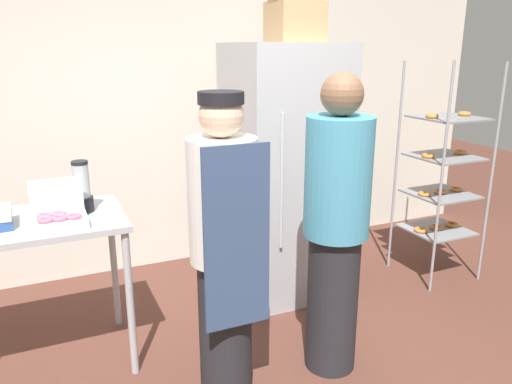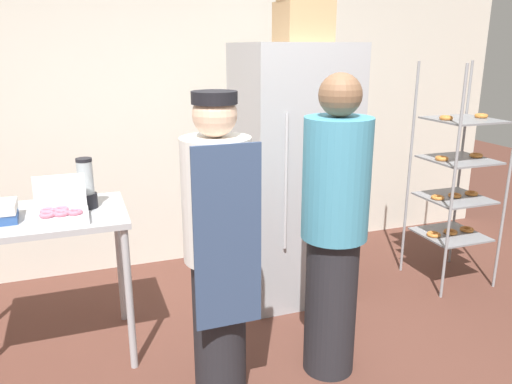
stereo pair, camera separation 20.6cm
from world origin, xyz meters
The scene contains 9 objects.
back_wall centered at (0.00, 2.44, 1.49)m, with size 6.40×0.12×2.99m, color silver.
refrigerator centered at (0.62, 1.49, 0.96)m, with size 0.79×0.77×1.91m.
baking_rack centered at (1.94, 1.21, 0.86)m, with size 0.55×0.54×1.78m.
prep_counter centered at (-1.19, 1.17, 0.82)m, with size 1.09×0.68×0.94m.
donut_box centered at (-1.01, 0.99, 0.99)m, with size 0.29×0.20×0.25m.
blender_pitcher centered at (-0.86, 1.21, 1.08)m, with size 0.12×0.12×0.31m.
cardboard_storage_box centered at (0.65, 1.42, 2.05)m, with size 0.34×0.31×0.29m.
person_baker centered at (-0.25, 0.47, 0.87)m, with size 0.36×0.37×1.68m.
person_customer centered at (0.43, 0.46, 0.90)m, with size 0.37×0.37×1.76m.
Camera 1 is at (-1.07, -1.78, 1.88)m, focal length 35.00 mm.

